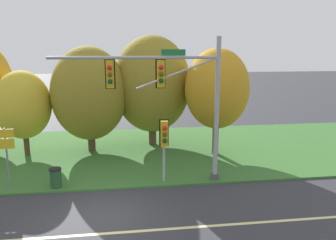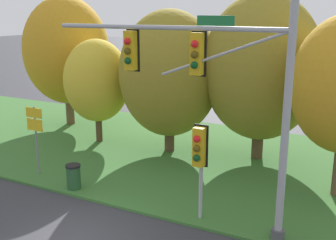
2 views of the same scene
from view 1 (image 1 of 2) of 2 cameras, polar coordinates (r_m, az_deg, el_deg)
ground_plane at (r=13.60m, az=-11.39°, el=-16.27°), size 160.00×160.00×0.00m
lane_stripe at (r=12.56m, az=-11.74°, el=-18.85°), size 36.00×0.16×0.01m
grass_verge at (r=21.20m, az=-10.05°, el=-5.50°), size 48.00×11.50×0.10m
traffic_signal_mast at (r=15.13m, az=0.77°, el=5.09°), size 7.82×0.49×6.92m
pedestrian_signal_near_kerb at (r=15.48m, az=-0.65°, el=-3.03°), size 0.46×0.55×3.12m
route_sign_post at (r=16.91m, az=-26.37°, el=-4.33°), size 0.81×0.08×2.81m
tree_left_of_mast at (r=21.24m, az=-23.94°, el=2.39°), size 3.26×3.26×5.14m
tree_behind_signpost at (r=20.75m, az=-13.56°, el=4.48°), size 4.61×4.61×6.55m
tree_mid_verge at (r=21.61m, az=-2.80°, el=6.23°), size 5.05×5.05×7.25m
tree_tall_centre at (r=19.80m, az=8.52°, el=5.37°), size 3.84×3.84×6.43m
trash_bin at (r=16.35m, az=-18.96°, el=-9.48°), size 0.56×0.56×0.93m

